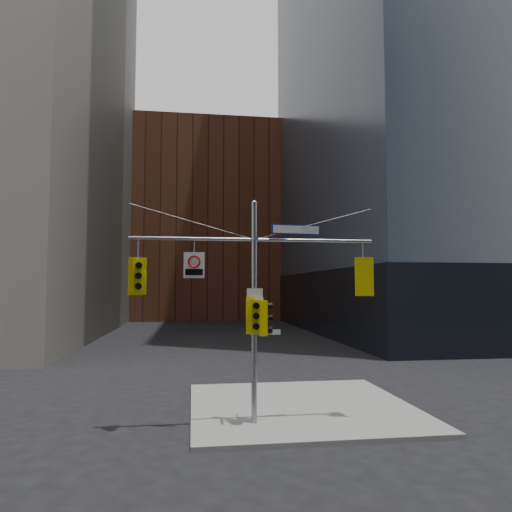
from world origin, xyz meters
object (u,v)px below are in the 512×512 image
object	(u,v)px
traffic_light_east_arm	(363,277)
traffic_light_pole_side	(264,318)
traffic_light_pole_front	(255,316)
street_sign_blade	(296,230)
regulatory_sign_arm	(194,264)
traffic_light_west_arm	(138,276)
signal_assembly	(254,288)

from	to	relation	value
traffic_light_east_arm	traffic_light_pole_side	xyz separation A→B (m)	(-3.37, 0.01, -1.35)
traffic_light_pole_front	street_sign_blade	distance (m)	3.15
traffic_light_pole_side	traffic_light_pole_front	world-z (taller)	traffic_light_pole_front
traffic_light_east_arm	regulatory_sign_arm	size ratio (longest dim) A/B	1.55
traffic_light_west_arm	traffic_light_pole_side	distance (m)	4.24
traffic_light_pole_front	regulatory_sign_arm	world-z (taller)	regulatory_sign_arm
traffic_light_west_arm	regulatory_sign_arm	size ratio (longest dim) A/B	1.43
traffic_light_west_arm	traffic_light_east_arm	bearing A→B (deg)	-12.08
traffic_light_pole_side	street_sign_blade	size ratio (longest dim) A/B	0.67
signal_assembly	traffic_light_pole_front	distance (m)	0.91
traffic_light_east_arm	traffic_light_pole_front	xyz separation A→B (m)	(-3.70, -0.27, -1.26)
traffic_light_east_arm	traffic_light_pole_front	size ratio (longest dim) A/B	1.09
traffic_light_east_arm	regulatory_sign_arm	xyz separation A→B (m)	(-5.64, -0.02, 0.38)
traffic_light_west_arm	regulatory_sign_arm	xyz separation A→B (m)	(1.75, -0.03, 0.38)
traffic_light_east_arm	regulatory_sign_arm	bearing A→B (deg)	9.47
signal_assembly	traffic_light_pole_side	size ratio (longest dim) A/B	7.08
traffic_light_pole_front	regulatory_sign_arm	distance (m)	2.55
traffic_light_pole_front	traffic_light_pole_side	bearing A→B (deg)	40.74
traffic_light_east_arm	traffic_light_pole_side	world-z (taller)	traffic_light_east_arm
signal_assembly	traffic_light_pole_front	world-z (taller)	signal_assembly
signal_assembly	traffic_light_west_arm	world-z (taller)	signal_assembly
traffic_light_west_arm	traffic_light_pole_side	size ratio (longest dim) A/B	1.05
street_sign_blade	traffic_light_pole_front	bearing A→B (deg)	-176.04
signal_assembly	traffic_light_east_arm	xyz separation A→B (m)	(3.70, 0.00, 0.38)
traffic_light_east_arm	street_sign_blade	xyz separation A→B (m)	(-2.30, 0.00, 1.55)
traffic_light_east_arm	regulatory_sign_arm	world-z (taller)	regulatory_sign_arm
signal_assembly	traffic_light_east_arm	bearing A→B (deg)	0.01
regulatory_sign_arm	traffic_light_east_arm	bearing A→B (deg)	6.42
street_sign_blade	regulatory_sign_arm	xyz separation A→B (m)	(-3.34, -0.02, -1.17)
traffic_light_east_arm	street_sign_blade	distance (m)	2.77
signal_assembly	street_sign_blade	world-z (taller)	signal_assembly
street_sign_blade	traffic_light_pole_side	bearing A→B (deg)	172.79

